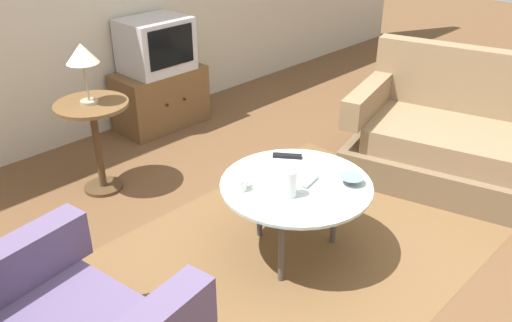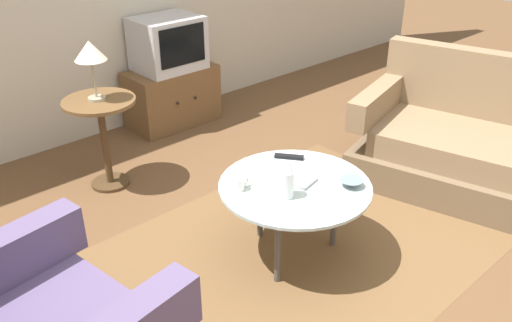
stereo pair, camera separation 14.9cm
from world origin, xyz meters
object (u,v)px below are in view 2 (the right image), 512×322
object	(u,v)px
table_lamp	(90,53)
television	(168,43)
coffee_table	(294,190)
mug	(239,183)
vase	(286,179)
couch	(488,152)
tv_remote_silver	(307,183)
tv_remote_dark	(289,157)
bowl	(351,183)
tv_stand	(172,96)
side_table	(102,125)

from	to	relation	value
table_lamp	television	bearing A→B (deg)	31.07
coffee_table	mug	size ratio (longest dim) A/B	7.67
vase	mug	distance (m)	0.27
couch	tv_remote_silver	xyz separation A→B (m)	(-1.50, 0.35, 0.19)
couch	mug	xyz separation A→B (m)	(-1.82, 0.57, 0.22)
television	tv_remote_dark	xyz separation A→B (m)	(-0.39, -1.83, -0.25)
tv_remote_dark	television	bearing A→B (deg)	-48.21
vase	bowl	xyz separation A→B (m)	(0.34, -0.17, -0.09)
tv_stand	tv_remote_silver	xyz separation A→B (m)	(-0.54, -2.11, 0.23)
side_table	tv_remote_silver	bearing A→B (deg)	-73.77
vase	mug	bearing A→B (deg)	121.06
television	couch	bearing A→B (deg)	-68.72
couch	tv_remote_silver	world-z (taller)	couch
coffee_table	television	world-z (taller)	television
tv_stand	tv_remote_silver	distance (m)	2.19
couch	table_lamp	distance (m)	2.79
coffee_table	tv_remote_dark	bearing A→B (deg)	50.05
table_lamp	tv_remote_dark	distance (m)	1.46
tv_remote_silver	bowl	bearing A→B (deg)	120.44
mug	bowl	distance (m)	0.62
tv_stand	side_table	bearing A→B (deg)	-148.66
side_table	tv_remote_dark	xyz separation A→B (m)	(0.59, -1.23, 0.01)
table_lamp	tv_remote_silver	world-z (taller)	table_lamp
bowl	tv_remote_silver	xyz separation A→B (m)	(-0.16, 0.18, -0.01)
tv_stand	television	world-z (taller)	television
couch	table_lamp	world-z (taller)	table_lamp
coffee_table	side_table	bearing A→B (deg)	104.89
couch	side_table	size ratio (longest dim) A/B	2.91
bowl	vase	bearing A→B (deg)	154.05
couch	side_table	world-z (taller)	couch
vase	bowl	world-z (taller)	vase
coffee_table	tv_stand	world-z (taller)	tv_stand
side_table	tv_remote_dark	size ratio (longest dim) A/B	3.96
couch	vase	xyz separation A→B (m)	(-1.68, 0.34, 0.29)
coffee_table	television	bearing A→B (deg)	74.05
television	bowl	xyz separation A→B (m)	(-0.38, -2.29, -0.24)
coffee_table	vase	world-z (taller)	vase
tv_stand	tv_remote_silver	size ratio (longest dim) A/B	5.20
television	table_lamp	distance (m)	1.18
television	tv_remote_silver	bearing A→B (deg)	-104.31
tv_stand	couch	bearing A→B (deg)	-68.68
tv_stand	table_lamp	world-z (taller)	table_lamp
side_table	bowl	xyz separation A→B (m)	(0.60, -1.69, 0.02)
mug	couch	bearing A→B (deg)	-17.30
mug	bowl	size ratio (longest dim) A/B	0.85
couch	tv_stand	size ratio (longest dim) A/B	2.46
mug	tv_remote_silver	xyz separation A→B (m)	(0.32, -0.22, -0.03)
tv_remote_dark	mug	bearing A→B (deg)	62.35
side_table	vase	size ratio (longest dim) A/B	2.96
couch	vase	size ratio (longest dim) A/B	8.62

